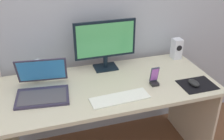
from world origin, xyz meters
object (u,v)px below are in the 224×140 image
(monitor, at_px, (105,43))
(keyboard_external, at_px, (120,98))
(fishbowl, at_px, (37,69))
(laptop, at_px, (42,88))
(mouse, at_px, (194,83))
(speaker_right, at_px, (177,49))
(phone_in_dock, at_px, (154,79))

(monitor, bearing_deg, keyboard_external, -94.02)
(fishbowl, height_order, keyboard_external, fishbowl)
(laptop, xyz_separation_m, mouse, (1.04, -0.21, -0.03))
(speaker_right, bearing_deg, monitor, -179.56)
(keyboard_external, distance_m, mouse, 0.56)
(monitor, bearing_deg, fishbowl, -179.98)
(fishbowl, distance_m, mouse, 1.15)
(phone_in_dock, bearing_deg, mouse, -20.27)
(monitor, xyz_separation_m, laptop, (-0.51, -0.24, -0.17))
(fishbowl, relative_size, mouse, 1.52)
(speaker_right, relative_size, phone_in_dock, 1.26)
(laptop, bearing_deg, monitor, 24.84)
(phone_in_dock, bearing_deg, laptop, 171.69)
(keyboard_external, bearing_deg, fishbowl, 134.40)
(laptop, xyz_separation_m, phone_in_dock, (0.78, -0.11, 0.00))
(fishbowl, height_order, mouse, fishbowl)
(fishbowl, bearing_deg, speaker_right, 0.25)
(laptop, height_order, phone_in_dock, laptop)
(speaker_right, height_order, keyboard_external, speaker_right)
(mouse, bearing_deg, monitor, 134.48)
(keyboard_external, bearing_deg, speaker_right, 31.55)
(monitor, height_order, phone_in_dock, monitor)
(keyboard_external, xyz_separation_m, phone_in_dock, (0.30, 0.10, 0.04))
(mouse, height_order, phone_in_dock, phone_in_dock)
(speaker_right, relative_size, laptop, 0.45)
(keyboard_external, bearing_deg, phone_in_dock, 16.43)
(fishbowl, bearing_deg, phone_in_dock, -23.93)
(monitor, xyz_separation_m, speaker_right, (0.64, 0.00, -0.13))
(speaker_right, relative_size, fishbowl, 1.15)
(speaker_right, bearing_deg, keyboard_external, -145.43)
(monitor, xyz_separation_m, mouse, (0.53, -0.45, -0.20))
(keyboard_external, bearing_deg, mouse, -2.39)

